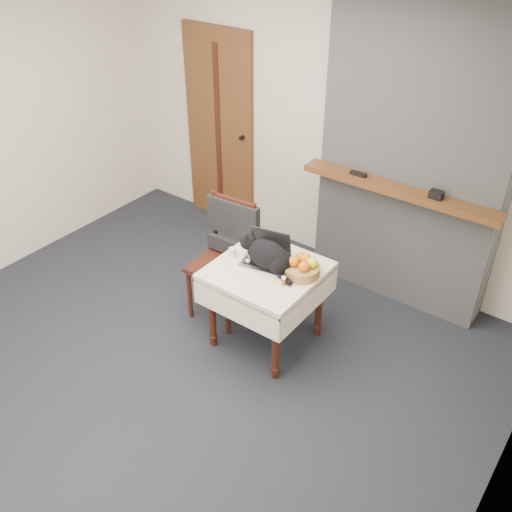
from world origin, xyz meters
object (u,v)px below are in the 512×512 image
(pill_bottle, at_px, (284,281))
(fruit_basket, at_px, (302,267))
(door, at_px, (220,129))
(laptop, at_px, (266,254))
(side_table, at_px, (267,281))
(cat, at_px, (269,256))
(cream_jar, at_px, (232,252))
(chair, at_px, (228,242))

(pill_bottle, relative_size, fruit_basket, 0.25)
(door, xyz_separation_m, fruit_basket, (1.82, -1.27, -0.24))
(door, bearing_deg, laptop, -40.51)
(laptop, bearing_deg, side_table, -64.03)
(side_table, relative_size, laptop, 2.10)
(pill_bottle, bearing_deg, side_table, 156.59)
(cat, bearing_deg, pill_bottle, -29.13)
(cat, distance_m, pill_bottle, 0.25)
(side_table, height_order, cat, cat)
(cat, xyz_separation_m, fruit_basket, (0.25, 0.08, -0.05))
(cat, xyz_separation_m, cream_jar, (-0.32, -0.03, -0.08))
(side_table, relative_size, pill_bottle, 11.53)
(cat, height_order, chair, chair)
(door, relative_size, cream_jar, 30.97)
(pill_bottle, bearing_deg, chair, 160.16)
(door, distance_m, cream_jar, 1.88)
(side_table, distance_m, cream_jar, 0.35)
(fruit_basket, distance_m, chair, 0.77)
(door, bearing_deg, chair, -48.48)
(door, relative_size, chair, 1.95)
(door, bearing_deg, cream_jar, -47.82)
(cream_jar, relative_size, chair, 0.06)
(laptop, relative_size, cat, 0.71)
(laptop, xyz_separation_m, chair, (-0.44, 0.09, -0.10))
(pill_bottle, bearing_deg, cream_jar, 171.67)
(door, height_order, side_table, door)
(side_table, relative_size, cat, 1.49)
(cat, relative_size, fruit_basket, 1.96)
(cat, height_order, pill_bottle, cat)
(chair, bearing_deg, fruit_basket, -9.10)
(door, xyz_separation_m, pill_bottle, (1.78, -1.46, -0.26))
(pill_bottle, bearing_deg, laptop, 147.89)
(door, xyz_separation_m, cream_jar, (1.25, -1.38, -0.27))
(chair, bearing_deg, door, 127.93)
(door, xyz_separation_m, laptop, (1.51, -1.29, -0.24))
(door, bearing_deg, fruit_basket, -35.01)
(side_table, xyz_separation_m, chair, (-0.50, 0.17, 0.07))
(laptop, bearing_deg, cat, -55.95)
(fruit_basket, bearing_deg, cat, -162.25)
(cat, bearing_deg, door, 137.42)
(side_table, relative_size, fruit_basket, 2.92)
(pill_bottle, relative_size, chair, 0.07)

